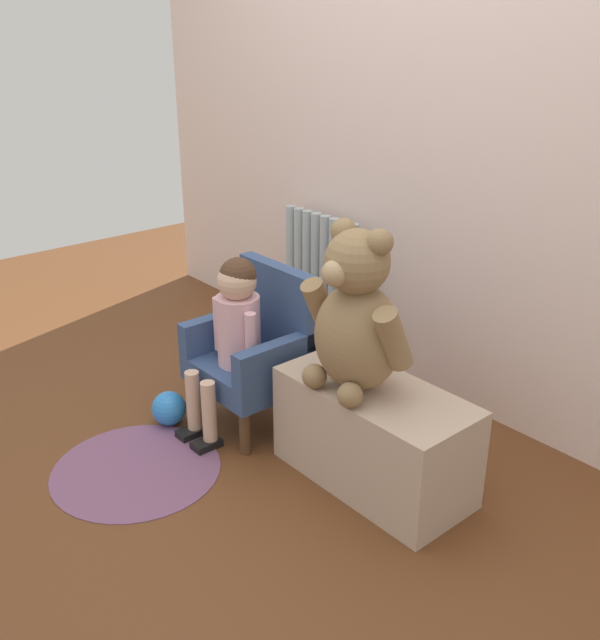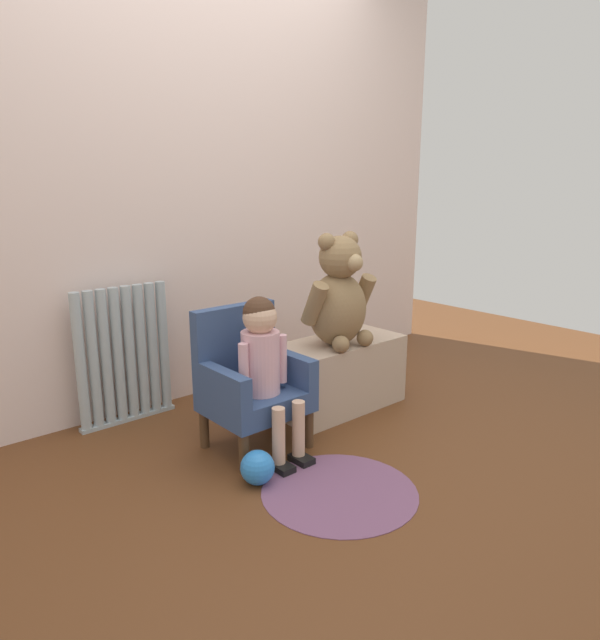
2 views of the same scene
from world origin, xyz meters
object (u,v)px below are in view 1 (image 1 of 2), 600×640
(radiator, at_px, (320,285))
(low_bench, at_px, (374,435))
(large_teddy_bear, at_px, (357,319))
(child_figure, at_px, (233,322))
(child_armchair, at_px, (257,349))
(floor_rug, at_px, (136,469))
(toy_ball, at_px, (169,408))

(radiator, bearing_deg, low_bench, -31.94)
(low_bench, bearing_deg, large_teddy_bear, -140.89)
(child_figure, distance_m, low_bench, 0.69)
(child_armchair, distance_m, floor_rug, 0.65)
(large_teddy_bear, height_order, toy_ball, large_teddy_bear)
(child_figure, xyz_separation_m, floor_rug, (0.01, -0.47, -0.46))
(radiator, height_order, low_bench, radiator)
(child_figure, relative_size, large_teddy_bear, 1.24)
(radiator, height_order, child_armchair, radiator)
(child_figure, height_order, low_bench, child_figure)
(toy_ball, bearing_deg, low_bench, 23.59)
(child_armchair, height_order, child_figure, child_figure)
(low_bench, distance_m, large_teddy_bear, 0.44)
(child_figure, bearing_deg, radiator, 113.36)
(low_bench, height_order, toy_ball, low_bench)
(low_bench, height_order, floor_rug, low_bench)
(floor_rug, bearing_deg, radiator, 105.23)
(radiator, bearing_deg, floor_rug, -74.77)
(low_bench, bearing_deg, floor_rug, -134.39)
(radiator, distance_m, floor_rug, 1.29)
(large_teddy_bear, distance_m, toy_ball, 0.98)
(radiator, distance_m, child_armchair, 0.70)
(child_figure, xyz_separation_m, low_bench, (0.61, 0.15, -0.27))
(floor_rug, height_order, toy_ball, toy_ball)
(child_armchair, bearing_deg, low_bench, 4.09)
(low_bench, distance_m, toy_ball, 0.89)
(radiator, xyz_separation_m, child_armchair, (0.32, -0.62, -0.03))
(child_armchair, xyz_separation_m, child_figure, (-0.00, -0.11, 0.15))
(child_armchair, height_order, large_teddy_bear, large_teddy_bear)
(radiator, distance_m, toy_ball, 0.98)
(floor_rug, bearing_deg, toy_ball, 127.42)
(radiator, xyz_separation_m, toy_ball, (0.12, -0.93, -0.27))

